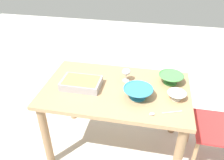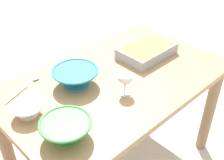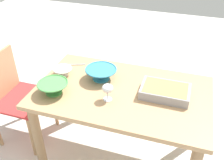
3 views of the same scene
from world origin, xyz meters
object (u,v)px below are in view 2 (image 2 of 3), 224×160
serving_bowl (75,77)px  serving_spoon (29,84)px  dining_table (115,95)px  wine_glass (125,79)px  casserole_dish (147,50)px  mixing_bowl (28,110)px  small_bowl (66,129)px

serving_bowl → serving_spoon: (0.18, -0.18, -0.05)m
dining_table → serving_bowl: bearing=-26.1°
dining_table → wine_glass: bearing=63.4°
wine_glass → serving_spoon: size_ratio=0.51×
casserole_dish → serving_bowl: size_ratio=1.39×
mixing_bowl → small_bowl: 0.24m
wine_glass → mixing_bowl: size_ratio=0.83×
wine_glass → casserole_dish: bearing=-155.3°
serving_spoon → mixing_bowl: bearing=58.9°
wine_glass → mixing_bowl: 0.49m
mixing_bowl → serving_bowl: serving_bowl is taller
wine_glass → mixing_bowl: bearing=-23.3°
casserole_dish → dining_table: bearing=6.9°
small_bowl → serving_spoon: small_bowl is taller
mixing_bowl → serving_spoon: bearing=-121.1°
wine_glass → casserole_dish: size_ratio=0.37×
serving_spoon → small_bowl: bearing=79.2°
dining_table → casserole_dish: size_ratio=3.74×
dining_table → mixing_bowl: 0.55m
wine_glass → mixing_bowl: wine_glass is taller
dining_table → wine_glass: 0.27m
casserole_dish → small_bowl: 0.81m
wine_glass → serving_spoon: (0.32, -0.41, -0.08)m
dining_table → serving_spoon: bearing=-35.5°
mixing_bowl → serving_bowl: bearing=-172.2°
casserole_dish → mixing_bowl: size_ratio=2.22×
dining_table → mixing_bowl: mixing_bowl is taller
dining_table → mixing_bowl: size_ratio=8.32×
mixing_bowl → serving_spoon: (-0.13, -0.22, -0.03)m
mixing_bowl → dining_table: bearing=173.8°
wine_glass → casserole_dish: (-0.38, -0.17, -0.05)m
casserole_dish → serving_bowl: 0.52m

